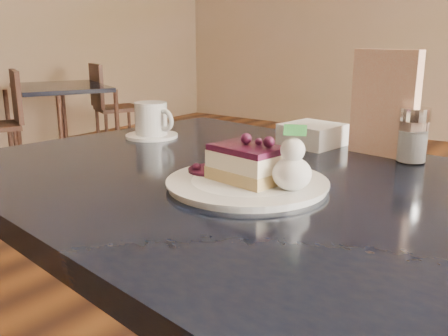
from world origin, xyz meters
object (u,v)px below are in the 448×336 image
Objects in this scene: main_table at (265,223)px; bg_table_far_left at (66,155)px; dessert_plate at (247,184)px; cheesecake_slice at (247,163)px; coffee_set at (152,122)px.

main_table reaches higher than bg_table_far_left.
main_table is at bearing -4.68° from bg_table_far_left.
bg_table_far_left is (-3.17, 1.80, -0.66)m from main_table.
dessert_plate is 3.74m from bg_table_far_left.
dessert_plate is (-0.01, -0.05, 0.09)m from main_table.
dessert_plate is 2.03× the size of cheesecake_slice.
main_table is 0.87× the size of bg_table_far_left.
main_table is at bearing 90.00° from cheesecake_slice.
main_table is 9.95× the size of cheesecake_slice.
coffee_set is (-0.46, 0.22, 0.04)m from dessert_plate.
coffee_set reaches higher than dessert_plate.
bg_table_far_left is (-3.16, 1.85, -0.75)m from dessert_plate.
dessert_plate is 0.18× the size of bg_table_far_left.
main_table is at bearing -19.96° from coffee_set.
dessert_plate is 0.04m from cheesecake_slice.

